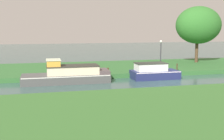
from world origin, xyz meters
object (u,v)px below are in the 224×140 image
at_px(navy_narrowboat, 154,72).
at_px(mooring_post_far, 177,67).
at_px(willow_tree_left, 198,25).
at_px(lamp_post, 161,52).
at_px(mooring_post_near, 108,71).
at_px(slate_barge, 68,75).

distance_m(navy_narrowboat, mooring_post_far, 3.15).
bearing_deg(willow_tree_left, navy_narrowboat, -140.24).
bearing_deg(navy_narrowboat, lamp_post, 51.51).
bearing_deg(navy_narrowboat, mooring_post_far, 23.43).
height_order(navy_narrowboat, mooring_post_near, navy_narrowboat).
distance_m(willow_tree_left, mooring_post_far, 8.72).
xyz_separation_m(mooring_post_near, mooring_post_far, (6.73, 0.00, 0.09)).
height_order(slate_barge, willow_tree_left, willow_tree_left).
distance_m(slate_barge, willow_tree_left, 17.65).
bearing_deg(mooring_post_near, lamp_post, 5.61).
height_order(lamp_post, mooring_post_far, lamp_post).
bearing_deg(mooring_post_far, lamp_post, 160.81).
bearing_deg(lamp_post, mooring_post_far, -19.19).
height_order(slate_barge, mooring_post_far, slate_barge).
distance_m(mooring_post_near, mooring_post_far, 6.73).
xyz_separation_m(slate_barge, lamp_post, (8.90, 1.77, 1.59)).
bearing_deg(lamp_post, navy_narrowboat, -128.49).
relative_size(willow_tree_left, mooring_post_near, 12.43).
height_order(navy_narrowboat, willow_tree_left, willow_tree_left).
distance_m(navy_narrowboat, mooring_post_near, 4.05).
height_order(willow_tree_left, mooring_post_far, willow_tree_left).
bearing_deg(slate_barge, mooring_post_far, 6.87).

